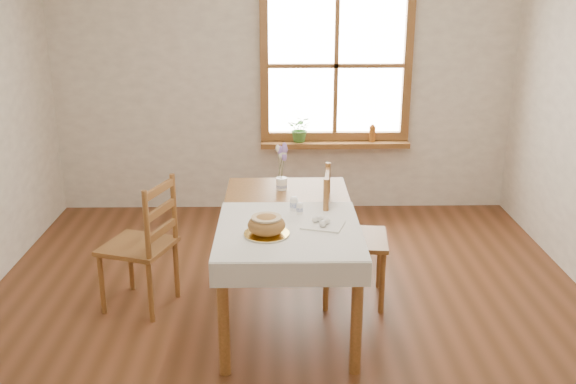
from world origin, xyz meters
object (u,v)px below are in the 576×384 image
(chair_right, at_px, (355,237))
(flower_vase, at_px, (282,185))
(bread_plate, at_px, (267,234))
(chair_left, at_px, (137,244))
(dining_table, at_px, (288,225))

(chair_right, height_order, flower_vase, chair_right)
(bread_plate, height_order, flower_vase, flower_vase)
(chair_left, height_order, chair_right, chair_right)
(dining_table, height_order, flower_vase, flower_vase)
(bread_plate, bearing_deg, flower_vase, 83.66)
(chair_left, height_order, flower_vase, chair_left)
(bread_plate, bearing_deg, chair_left, 149.85)
(chair_right, bearing_deg, dining_table, 117.74)
(bread_plate, distance_m, flower_vase, 0.90)
(dining_table, relative_size, flower_vase, 17.95)
(chair_right, relative_size, flower_vase, 11.03)
(chair_right, bearing_deg, chair_left, 98.56)
(bread_plate, bearing_deg, dining_table, 71.40)
(dining_table, xyz_separation_m, bread_plate, (-0.14, -0.41, 0.10))
(chair_right, height_order, bread_plate, chair_right)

